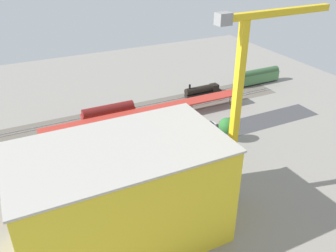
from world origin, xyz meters
TOP-DOWN VIEW (x-y plane):
  - ground_plane at (0.00, 0.00)m, footprint 182.42×182.42m
  - rail_bed at (0.00, -19.89)m, footprint 114.07×14.86m
  - street_asphalt at (0.00, 2.93)m, footprint 114.05×9.48m
  - track_rails at (0.00, -19.89)m, footprint 114.01×8.42m
  - platform_canopy_near at (-6.00, -12.38)m, footprint 66.27×5.15m
  - locomotive at (-31.78, -23.07)m, footprint 14.46×2.70m
  - passenger_coach at (-55.82, -23.07)m, footprint 19.75×2.97m
  - freight_coach_far at (5.83, -16.70)m, footprint 16.47×3.16m
  - parked_car_0 at (-26.44, -0.14)m, footprint 4.83×2.03m
  - parked_car_1 at (-20.16, -0.86)m, footprint 4.48×1.92m
  - parked_car_2 at (-14.24, -0.48)m, footprint 4.69×1.93m
  - parked_car_3 at (-7.41, -0.47)m, footprint 4.28×1.83m
  - construction_building at (17.53, 29.51)m, footprint 36.33×20.21m
  - construction_roof_slab at (17.53, 29.51)m, footprint 36.93×20.81m
  - tower_crane at (-8.11, 28.78)m, footprint 25.05×3.60m
  - box_truck_0 at (31.75, 14.27)m, footprint 9.54×2.72m
  - street_tree_0 at (17.68, 8.53)m, footprint 5.50×5.50m
  - street_tree_1 at (11.12, 8.26)m, footprint 5.40×5.40m
  - street_tree_2 at (33.25, 7.61)m, footprint 5.62×5.62m
  - street_tree_3 at (-20.19, 8.12)m, footprint 4.55×4.55m
  - street_tree_4 at (5.98, 7.57)m, footprint 4.67×4.67m
  - street_tree_5 at (-5.92, 7.77)m, footprint 4.94×4.94m
  - traffic_light at (-13.63, -1.38)m, footprint 0.50×0.36m

SIDE VIEW (x-z plane):
  - ground_plane at x=0.00m, z-range 0.00..0.00m
  - rail_bed at x=0.00m, z-range 0.00..0.01m
  - street_asphalt at x=0.00m, z-range 0.00..0.01m
  - track_rails at x=0.00m, z-range 0.12..0.24m
  - parked_car_3 at x=-7.41m, z-range -0.09..1.50m
  - parked_car_0 at x=-26.44m, z-range -0.10..1.56m
  - parked_car_2 at x=-14.24m, z-range -0.09..1.56m
  - parked_car_1 at x=-20.16m, z-range -0.08..1.59m
  - locomotive at x=-31.78m, z-range -0.74..4.15m
  - box_truck_0 at x=31.75m, z-range -0.03..3.50m
  - passenger_coach at x=-55.82m, z-range 0.16..6.12m
  - freight_coach_far at x=5.83m, z-range 0.16..6.37m
  - platform_canopy_near at x=-6.00m, z-range 1.80..5.90m
  - traffic_light at x=-13.63m, z-range 1.05..7.27m
  - street_tree_1 at x=11.12m, z-range 1.08..8.69m
  - street_tree_3 at x=-20.19m, z-range 1.33..8.57m
  - street_tree_0 at x=17.68m, z-range 1.17..9.03m
  - street_tree_4 at x=5.98m, z-range 1.44..9.03m
  - street_tree_5 at x=-5.92m, z-range 1.43..9.30m
  - street_tree_2 at x=33.25m, z-range 1.37..9.79m
  - construction_building at x=17.53m, z-range 0.00..19.96m
  - construction_roof_slab at x=17.53m, z-range 19.96..20.36m
  - tower_crane at x=-8.11m, z-range 3.26..43.46m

